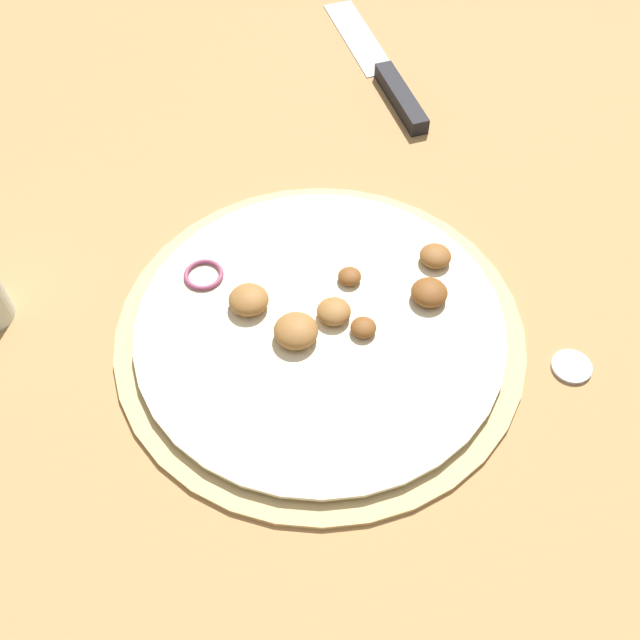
% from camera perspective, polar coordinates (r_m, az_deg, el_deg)
% --- Properties ---
extents(ground_plane, '(3.00, 3.00, 0.00)m').
position_cam_1_polar(ground_plane, '(0.66, 0.00, -1.01)').
color(ground_plane, tan).
extents(pizza, '(0.36, 0.36, 0.03)m').
position_cam_1_polar(pizza, '(0.66, 0.05, -0.55)').
color(pizza, '#D6B77A').
rests_on(pizza, ground_plane).
extents(knife, '(0.28, 0.11, 0.02)m').
position_cam_1_polar(knife, '(0.92, 5.24, 17.75)').
color(knife, silver).
rests_on(knife, ground_plane).
extents(loose_cap, '(0.03, 0.03, 0.01)m').
position_cam_1_polar(loose_cap, '(0.67, 18.65, -3.31)').
color(loose_cap, '#B2B2B7').
rests_on(loose_cap, ground_plane).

